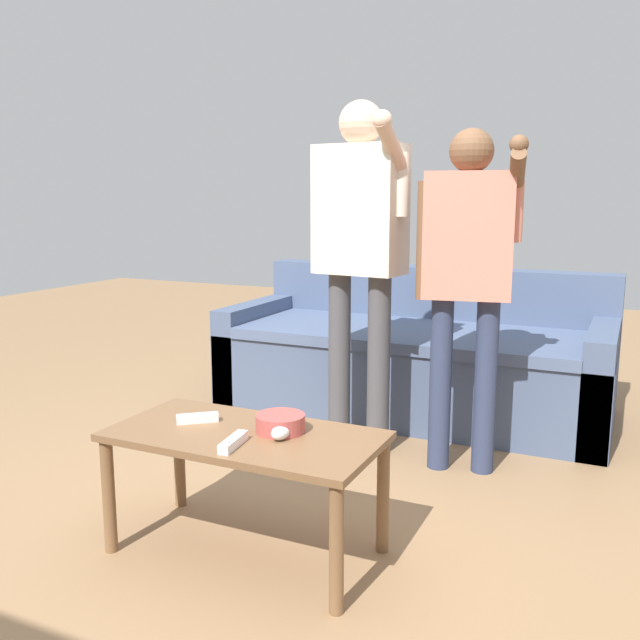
{
  "coord_description": "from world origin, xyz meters",
  "views": [
    {
      "loc": [
        1.13,
        -2.11,
        1.22
      ],
      "look_at": [
        -0.02,
        0.34,
        0.73
      ],
      "focal_mm": 38.41,
      "sensor_mm": 36.0,
      "label": 1
    }
  ],
  "objects_px": {
    "game_remote_wand_far": "(233,442)",
    "game_remote_nunchuk": "(281,432)",
    "coffee_table": "(245,450)",
    "snack_bowl": "(280,423)",
    "couch": "(415,360)",
    "player_center": "(360,236)",
    "game_remote_wand_near": "(197,418)",
    "player_right": "(468,261)"
  },
  "relations": [
    {
      "from": "game_remote_wand_far",
      "to": "game_remote_nunchuk",
      "type": "bearing_deg",
      "value": 49.87
    },
    {
      "from": "coffee_table",
      "to": "game_remote_wand_far",
      "type": "xyz_separation_m",
      "value": [
        0.04,
        -0.13,
        0.08
      ]
    },
    {
      "from": "game_remote_nunchuk",
      "to": "snack_bowl",
      "type": "bearing_deg",
      "value": 119.42
    },
    {
      "from": "couch",
      "to": "coffee_table",
      "type": "bearing_deg",
      "value": -91.02
    },
    {
      "from": "coffee_table",
      "to": "player_center",
      "type": "bearing_deg",
      "value": 91.06
    },
    {
      "from": "game_remote_nunchuk",
      "to": "player_center",
      "type": "distance_m",
      "value": 1.24
    },
    {
      "from": "couch",
      "to": "snack_bowl",
      "type": "xyz_separation_m",
      "value": [
        0.07,
        -1.78,
        0.18
      ]
    },
    {
      "from": "game_remote_wand_near",
      "to": "game_remote_wand_far",
      "type": "relative_size",
      "value": 0.83
    },
    {
      "from": "couch",
      "to": "snack_bowl",
      "type": "distance_m",
      "value": 1.79
    },
    {
      "from": "game_remote_nunchuk",
      "to": "player_center",
      "type": "relative_size",
      "value": 0.05
    },
    {
      "from": "game_remote_nunchuk",
      "to": "game_remote_wand_far",
      "type": "bearing_deg",
      "value": -130.13
    },
    {
      "from": "player_right",
      "to": "couch",
      "type": "bearing_deg",
      "value": 119.94
    },
    {
      "from": "coffee_table",
      "to": "game_remote_nunchuk",
      "type": "bearing_deg",
      "value": -1.61
    },
    {
      "from": "coffee_table",
      "to": "game_remote_wand_far",
      "type": "relative_size",
      "value": 5.66
    },
    {
      "from": "couch",
      "to": "coffee_table",
      "type": "xyz_separation_m",
      "value": [
        -0.03,
        -1.84,
        0.08
      ]
    },
    {
      "from": "couch",
      "to": "player_right",
      "type": "bearing_deg",
      "value": -60.06
    },
    {
      "from": "player_center",
      "to": "couch",
      "type": "bearing_deg",
      "value": 86.0
    },
    {
      "from": "snack_bowl",
      "to": "coffee_table",
      "type": "bearing_deg",
      "value": -150.46
    },
    {
      "from": "player_center",
      "to": "coffee_table",
      "type": "bearing_deg",
      "value": -88.94
    },
    {
      "from": "coffee_table",
      "to": "game_remote_nunchuk",
      "type": "height_order",
      "value": "game_remote_nunchuk"
    },
    {
      "from": "game_remote_wand_far",
      "to": "couch",
      "type": "bearing_deg",
      "value": 90.1
    },
    {
      "from": "snack_bowl",
      "to": "game_remote_wand_far",
      "type": "relative_size",
      "value": 1.03
    },
    {
      "from": "game_remote_nunchuk",
      "to": "game_remote_wand_far",
      "type": "height_order",
      "value": "game_remote_nunchuk"
    },
    {
      "from": "player_center",
      "to": "snack_bowl",
      "type": "bearing_deg",
      "value": -83.02
    },
    {
      "from": "game_remote_nunchuk",
      "to": "player_center",
      "type": "xyz_separation_m",
      "value": [
        -0.16,
        1.09,
        0.58
      ]
    },
    {
      "from": "game_remote_nunchuk",
      "to": "player_right",
      "type": "distance_m",
      "value": 1.2
    },
    {
      "from": "coffee_table",
      "to": "snack_bowl",
      "type": "relative_size",
      "value": 5.48
    },
    {
      "from": "game_remote_nunchuk",
      "to": "game_remote_wand_near",
      "type": "xyz_separation_m",
      "value": [
        -0.35,
        0.03,
        -0.01
      ]
    },
    {
      "from": "snack_bowl",
      "to": "game_remote_nunchuk",
      "type": "bearing_deg",
      "value": -60.58
    },
    {
      "from": "game_remote_wand_near",
      "to": "game_remote_wand_far",
      "type": "bearing_deg",
      "value": -31.81
    },
    {
      "from": "coffee_table",
      "to": "game_remote_wand_near",
      "type": "bearing_deg",
      "value": 173.96
    },
    {
      "from": "game_remote_nunchuk",
      "to": "coffee_table",
      "type": "bearing_deg",
      "value": 178.39
    },
    {
      "from": "player_right",
      "to": "snack_bowl",
      "type": "bearing_deg",
      "value": -111.93
    },
    {
      "from": "couch",
      "to": "game_remote_wand_near",
      "type": "distance_m",
      "value": 1.84
    },
    {
      "from": "couch",
      "to": "game_remote_wand_far",
      "type": "relative_size",
      "value": 13.18
    },
    {
      "from": "couch",
      "to": "game_remote_wand_far",
      "type": "bearing_deg",
      "value": -89.9
    },
    {
      "from": "snack_bowl",
      "to": "game_remote_nunchuk",
      "type": "relative_size",
      "value": 1.91
    },
    {
      "from": "game_remote_wand_far",
      "to": "coffee_table",
      "type": "bearing_deg",
      "value": 105.68
    },
    {
      "from": "snack_bowl",
      "to": "game_remote_wand_far",
      "type": "bearing_deg",
      "value": -110.17
    },
    {
      "from": "player_right",
      "to": "game_remote_wand_far",
      "type": "xyz_separation_m",
      "value": [
        -0.46,
        -1.16,
        -0.5
      ]
    },
    {
      "from": "player_center",
      "to": "game_remote_nunchuk",
      "type": "bearing_deg",
      "value": -81.57
    },
    {
      "from": "snack_bowl",
      "to": "player_center",
      "type": "bearing_deg",
      "value": 96.98
    }
  ]
}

